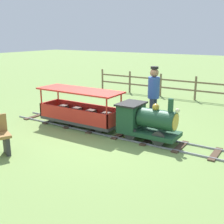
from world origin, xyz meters
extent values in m
plane|color=#75934C|center=(0.00, 0.00, 0.00)|extent=(60.00, 60.00, 0.00)
cube|color=gray|center=(-0.26, -0.03, 0.02)|extent=(0.03, 6.05, 0.04)
cube|color=gray|center=(0.26, -0.03, 0.02)|extent=(0.03, 6.05, 0.04)
cube|color=#4C3828|center=(0.00, -2.67, 0.01)|extent=(0.76, 0.14, 0.03)
cube|color=#4C3828|center=(0.00, -1.92, 0.01)|extent=(0.76, 0.14, 0.03)
cube|color=#4C3828|center=(0.00, -1.16, 0.01)|extent=(0.76, 0.14, 0.03)
cube|color=#4C3828|center=(0.00, -0.40, 0.01)|extent=(0.76, 0.14, 0.03)
cube|color=#4C3828|center=(0.00, 0.35, 0.01)|extent=(0.76, 0.14, 0.03)
cube|color=#4C3828|center=(0.00, 1.11, 0.01)|extent=(0.76, 0.14, 0.03)
cube|color=#4C3828|center=(0.00, 1.86, 0.01)|extent=(0.76, 0.14, 0.03)
cube|color=#4C3828|center=(0.00, 2.62, 0.01)|extent=(0.76, 0.14, 0.03)
cube|color=#1E472D|center=(0.00, 1.10, 0.21)|extent=(0.64, 1.40, 0.10)
cylinder|color=#1E472D|center=(0.00, 1.30, 0.56)|extent=(0.44, 0.85, 0.44)
cylinder|color=#B7932D|center=(0.00, 1.72, 0.56)|extent=(0.37, 0.02, 0.37)
cylinder|color=#1E472D|center=(0.00, 1.60, 0.92)|extent=(0.12, 0.12, 0.28)
sphere|color=#B7932D|center=(0.00, 1.25, 0.83)|extent=(0.16, 0.16, 0.16)
cube|color=#1E472D|center=(0.00, 0.62, 0.54)|extent=(0.64, 0.45, 0.55)
cube|color=black|center=(0.00, 0.62, 0.83)|extent=(0.72, 0.53, 0.04)
sphere|color=#F2EAB2|center=(0.00, 1.75, 0.82)|extent=(0.10, 0.10, 0.10)
cylinder|color=#2D2D2D|center=(-0.26, 1.45, 0.20)|extent=(0.05, 0.32, 0.32)
cylinder|color=#2D2D2D|center=(0.26, 1.45, 0.20)|extent=(0.05, 0.32, 0.32)
cylinder|color=#2D2D2D|center=(-0.26, 0.75, 0.20)|extent=(0.05, 0.32, 0.32)
cylinder|color=#2D2D2D|center=(0.26, 0.75, 0.20)|extent=(0.05, 0.32, 0.32)
cube|color=#3F3F3F|center=(0.00, -0.93, 0.18)|extent=(0.72, 2.25, 0.08)
cube|color=red|center=(-0.34, -0.93, 0.40)|extent=(0.04, 2.25, 0.35)
cube|color=red|center=(0.34, -0.93, 0.40)|extent=(0.04, 2.25, 0.35)
cube|color=red|center=(0.00, 0.18, 0.40)|extent=(0.72, 0.04, 0.35)
cube|color=red|center=(0.00, -2.03, 0.40)|extent=(0.72, 0.04, 0.35)
cylinder|color=red|center=(-0.33, 0.15, 0.59)|extent=(0.04, 0.04, 0.75)
cylinder|color=red|center=(0.33, 0.15, 0.59)|extent=(0.04, 0.04, 0.75)
cylinder|color=red|center=(-0.33, -2.00, 0.59)|extent=(0.04, 0.04, 0.75)
cylinder|color=red|center=(0.33, -2.00, 0.59)|extent=(0.04, 0.04, 0.75)
cube|color=red|center=(0.00, -0.93, 0.99)|extent=(0.82, 2.35, 0.04)
cube|color=brown|center=(0.00, -1.66, 0.34)|extent=(0.56, 0.20, 0.24)
cube|color=brown|center=(0.00, -1.17, 0.34)|extent=(0.56, 0.20, 0.24)
cube|color=brown|center=(0.00, -0.68, 0.34)|extent=(0.56, 0.20, 0.24)
cube|color=brown|center=(0.00, -0.19, 0.34)|extent=(0.56, 0.20, 0.24)
cylinder|color=#262626|center=(-0.26, -0.14, 0.16)|extent=(0.04, 0.24, 0.24)
cylinder|color=#262626|center=(0.26, -0.14, 0.16)|extent=(0.04, 0.24, 0.24)
cylinder|color=#262626|center=(-0.26, -1.71, 0.16)|extent=(0.04, 0.24, 0.24)
cylinder|color=#262626|center=(0.26, -1.71, 0.16)|extent=(0.04, 0.24, 0.24)
cylinder|color=#282D47|center=(-1.07, 0.74, 0.40)|extent=(0.12, 0.12, 0.80)
cylinder|color=#282D47|center=(-0.89, 0.74, 0.40)|extent=(0.12, 0.12, 0.80)
cylinder|color=#2D4C99|center=(-0.98, 0.74, 1.08)|extent=(0.30, 0.30, 0.55)
sphere|color=#936B4C|center=(-0.98, 0.74, 1.46)|extent=(0.22, 0.22, 0.22)
cylinder|color=black|center=(-0.98, 0.74, 1.59)|extent=(0.20, 0.20, 0.06)
cube|color=#333333|center=(2.27, -1.05, 0.21)|extent=(0.21, 0.32, 0.42)
cylinder|color=#756047|center=(-4.90, -3.55, 0.45)|extent=(0.08, 0.08, 0.90)
cylinder|color=#756047|center=(-4.90, -2.14, 0.45)|extent=(0.08, 0.08, 0.90)
cylinder|color=#756047|center=(-4.90, -0.73, 0.45)|extent=(0.08, 0.08, 0.90)
cylinder|color=#756047|center=(-4.90, 0.68, 0.45)|extent=(0.08, 0.08, 0.90)
cube|color=#756047|center=(-4.90, -0.03, 0.68)|extent=(0.04, 7.05, 0.06)
cube|color=#756047|center=(-4.90, -0.03, 0.36)|extent=(0.04, 7.05, 0.06)
camera|label=1|loc=(5.82, 3.80, 2.40)|focal=46.47mm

